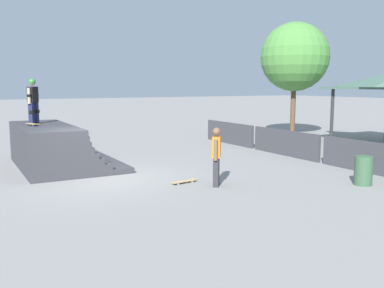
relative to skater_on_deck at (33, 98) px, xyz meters
The scene contains 9 objects.
ground_plane 4.33m from the skater_on_deck, 21.39° to the left, with size 160.00×160.00×0.00m, color gray.
quarter_pipe_ramp 1.98m from the skater_on_deck, 31.86° to the left, with size 4.89×3.27×1.50m.
skater_on_deck is the anchor object (origin of this frame).
skateboard_on_deck 1.15m from the skater_on_deck, 12.55° to the right, with size 0.78×0.35×0.09m.
bystander_walking 7.37m from the skater_on_deck, 34.00° to the left, with size 0.61×0.49×1.70m.
skateboard_on_ground 6.69m from the skater_on_deck, 32.77° to the left, with size 0.32×0.86×0.09m.
barrier_fence 9.99m from the skater_on_deck, 73.43° to the left, with size 12.14×0.12×1.05m.
tree_beside_pavilion 14.43m from the skater_on_deck, 98.13° to the left, with size 3.78×3.78×6.33m.
trash_bin 11.37m from the skater_on_deck, 44.41° to the left, with size 0.52×0.52×0.85m, color #385B3D.
Camera 1 is at (12.95, -3.77, 2.90)m, focal length 40.00 mm.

